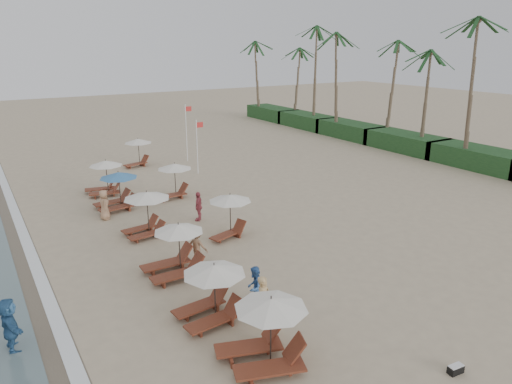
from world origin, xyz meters
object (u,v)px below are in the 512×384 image
inland_station_2 (137,149)px  beachgoer_mid_a (255,287)px  lounger_station_5 (103,178)px  inland_station_1 (173,178)px  waterline_walker (10,325)px  beachgoer_far_a (199,206)px  beachgoer_far_b (104,205)px  lounger_station_0 (263,335)px  beachgoer_near (264,301)px  lounger_station_4 (115,192)px  inland_station_0 (228,211)px  beachgoer_mid_b (197,245)px  duffel_bag (456,369)px  flag_pole_near (197,144)px  lounger_station_3 (144,212)px  lounger_station_2 (173,253)px  lounger_station_1 (209,293)px

inland_station_2 → beachgoer_mid_a: (-3.23, -23.52, -0.55)m
lounger_station_5 → inland_station_1: (3.63, -3.15, 0.23)m
lounger_station_5 → beachgoer_mid_a: size_ratio=1.55×
waterline_walker → inland_station_2: bearing=-31.6°
beachgoer_far_a → beachgoer_far_b: beachgoer_far_b is taller
lounger_station_0 → beachgoer_near: (1.20, 1.82, -0.09)m
lounger_station_4 → inland_station_1: lounger_station_4 is taller
inland_station_0 → beachgoer_near: (-2.81, -7.73, -0.47)m
beachgoer_mid_b → duffel_bag: size_ratio=3.08×
beachgoer_mid_b → inland_station_0: bearing=-92.3°
inland_station_2 → beachgoer_far_b: bearing=-116.8°
beachgoer_mid_b → flag_pole_near: flag_pole_near is taller
duffel_bag → inland_station_1: bearing=92.0°
inland_station_0 → inland_station_2: same height
lounger_station_5 → flag_pole_near: (7.58, 1.48, 1.22)m
lounger_station_3 → beachgoer_far_b: (-1.17, 3.50, -0.42)m
beachgoer_near → lounger_station_2: bearing=72.1°
inland_station_0 → beachgoer_near: inland_station_0 is taller
lounger_station_0 → lounger_station_4: 16.97m
lounger_station_1 → beachgoer_far_a: 10.16m
inland_station_0 → beachgoer_far_a: size_ratio=1.56×
lounger_station_3 → beachgoer_mid_b: lounger_station_3 is taller
lounger_station_0 → lounger_station_3: 12.01m
inland_station_2 → waterline_walker: (-11.35, -21.58, -0.45)m
lounger_station_0 → waterline_walker: bearing=143.2°
lounger_station_3 → flag_pole_near: 12.42m
lounger_station_2 → lounger_station_5: 13.19m
lounger_station_2 → flag_pole_near: bearing=61.2°
lounger_station_2 → lounger_station_3: 4.94m
lounger_station_1 → beachgoer_near: bearing=-42.0°
lounger_station_0 → beachgoer_near: bearing=56.6°
beachgoer_mid_b → beachgoer_far_a: bearing=-62.7°
inland_station_0 → beachgoer_far_a: inland_station_0 is taller
inland_station_0 → inland_station_2: 16.97m
lounger_station_3 → beachgoer_far_a: 3.38m
lounger_station_1 → beachgoer_far_a: size_ratio=1.58×
lounger_station_1 → flag_pole_near: size_ratio=0.64×
beachgoer_mid_a → duffel_bag: beachgoer_mid_a is taller
waterline_walker → inland_station_1: bearing=-44.9°
lounger_station_2 → lounger_station_5: bearing=87.9°
lounger_station_5 → beachgoer_mid_b: 12.58m
beachgoer_mid_a → beachgoer_near: bearing=34.8°
lounger_station_1 → lounger_station_5: bearing=87.6°
lounger_station_2 → beachgoer_mid_a: bearing=-68.9°
inland_station_2 → lounger_station_3: bearing=-106.8°
beachgoer_far_b → lounger_station_4: bearing=-25.6°
inland_station_1 → duffel_bag: bearing=-88.0°
lounger_station_4 → beachgoer_near: (0.92, -15.15, -0.12)m
inland_station_1 → beachgoer_mid_a: inland_station_1 is taller
inland_station_0 → beachgoer_far_b: size_ratio=1.52×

